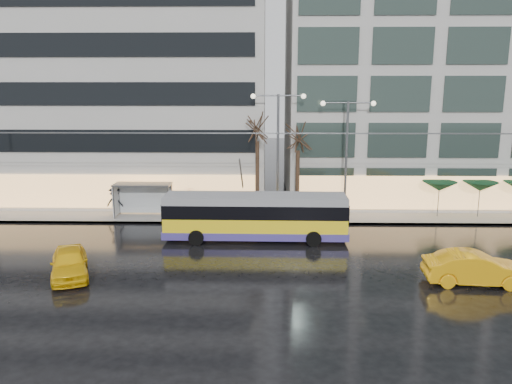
{
  "coord_description": "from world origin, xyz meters",
  "views": [
    {
      "loc": [
        1.15,
        -25.47,
        9.71
      ],
      "look_at": [
        0.52,
        5.0,
        3.23
      ],
      "focal_mm": 35.0,
      "sensor_mm": 36.0,
      "label": 1
    }
  ],
  "objects_px": {
    "bus_shelter": "(138,192)",
    "street_lamp_near": "(278,138)",
    "trolleybus": "(255,218)",
    "taxi_a": "(69,263)"
  },
  "relations": [
    {
      "from": "trolleybus",
      "to": "bus_shelter",
      "type": "relative_size",
      "value": 2.77
    },
    {
      "from": "trolleybus",
      "to": "street_lamp_near",
      "type": "relative_size",
      "value": 1.29
    },
    {
      "from": "bus_shelter",
      "to": "street_lamp_near",
      "type": "relative_size",
      "value": 0.47
    },
    {
      "from": "trolleybus",
      "to": "taxi_a",
      "type": "xyz_separation_m",
      "value": [
        -9.5,
        -6.5,
        -0.7
      ]
    },
    {
      "from": "street_lamp_near",
      "to": "bus_shelter",
      "type": "bearing_deg",
      "value": -179.37
    },
    {
      "from": "taxi_a",
      "to": "bus_shelter",
      "type": "bearing_deg",
      "value": 65.96
    },
    {
      "from": "bus_shelter",
      "to": "street_lamp_near",
      "type": "bearing_deg",
      "value": 0.63
    },
    {
      "from": "trolleybus",
      "to": "street_lamp_near",
      "type": "distance_m",
      "value": 7.29
    },
    {
      "from": "trolleybus",
      "to": "bus_shelter",
      "type": "height_order",
      "value": "trolleybus"
    },
    {
      "from": "trolleybus",
      "to": "bus_shelter",
      "type": "xyz_separation_m",
      "value": [
        -8.85,
        5.38,
        0.51
      ]
    }
  ]
}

